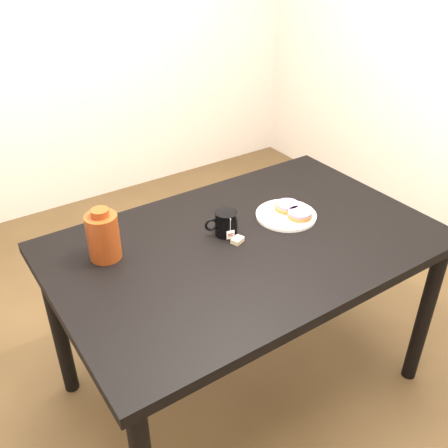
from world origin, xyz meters
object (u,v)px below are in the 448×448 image
(plate, at_px, (286,215))
(bagel_front, at_px, (300,214))
(teabag_pouch, at_px, (238,240))
(bagel_package, at_px, (103,236))
(bagel_back, at_px, (288,206))
(table, at_px, (246,259))
(mug, at_px, (226,223))

(plate, distance_m, bagel_front, 0.06)
(plate, relative_size, bagel_front, 1.88)
(teabag_pouch, bearing_deg, bagel_front, -1.65)
(teabag_pouch, height_order, bagel_package, bagel_package)
(bagel_back, bearing_deg, bagel_front, -91.92)
(table, relative_size, teabag_pouch, 31.11)
(plate, distance_m, teabag_pouch, 0.27)
(bagel_back, xyz_separation_m, teabag_pouch, (-0.29, -0.07, -0.02))
(bagel_back, bearing_deg, teabag_pouch, -167.32)
(table, relative_size, bagel_front, 11.07)
(bagel_back, distance_m, bagel_package, 0.73)
(plate, bearing_deg, table, -167.89)
(table, xyz_separation_m, plate, (0.23, 0.05, 0.09))
(plate, bearing_deg, mug, 173.68)
(plate, height_order, mug, mug)
(bagel_front, relative_size, teabag_pouch, 2.81)
(teabag_pouch, bearing_deg, mug, 93.74)
(bagel_front, bearing_deg, mug, 165.04)
(bagel_back, bearing_deg, plate, -138.33)
(mug, bearing_deg, bagel_back, 14.26)
(bagel_back, height_order, mug, mug)
(plate, xyz_separation_m, bagel_back, (0.03, 0.03, 0.02))
(table, xyz_separation_m, bagel_package, (-0.47, 0.19, 0.17))
(bagel_package, bearing_deg, bagel_back, -9.11)
(plate, bearing_deg, bagel_back, 41.67)
(table, xyz_separation_m, teabag_pouch, (-0.03, 0.01, 0.09))
(bagel_package, bearing_deg, teabag_pouch, -22.84)
(table, bearing_deg, bagel_back, 16.11)
(mug, relative_size, teabag_pouch, 2.97)
(table, height_order, bagel_package, bagel_package)
(plate, relative_size, bagel_back, 2.16)
(plate, height_order, teabag_pouch, teabag_pouch)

